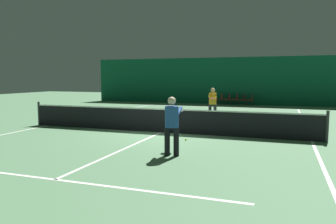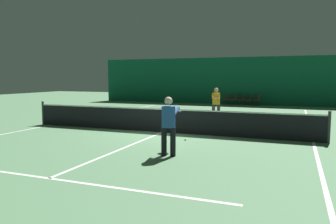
% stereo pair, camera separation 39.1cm
% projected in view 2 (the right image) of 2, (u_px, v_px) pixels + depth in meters
% --- Properties ---
extents(ground_plane, '(60.00, 60.00, 0.00)m').
position_uv_depth(ground_plane, '(162.00, 132.00, 12.98)').
color(ground_plane, '#56845B').
extents(backdrop_curtain, '(23.00, 0.12, 3.78)m').
position_uv_depth(backdrop_curtain, '(232.00, 81.00, 26.40)').
color(backdrop_curtain, '#0F5138').
rests_on(backdrop_curtain, ground).
extents(court_line_baseline_far, '(11.00, 0.10, 0.00)m').
position_uv_depth(court_line_baseline_far, '(224.00, 107.00, 24.00)').
color(court_line_baseline_far, white).
rests_on(court_line_baseline_far, ground).
extents(court_line_service_far, '(8.25, 0.10, 0.00)m').
position_uv_depth(court_line_service_far, '(204.00, 115.00, 18.91)').
color(court_line_service_far, white).
rests_on(court_line_service_far, ground).
extents(court_line_service_near, '(8.25, 0.10, 0.00)m').
position_uv_depth(court_line_service_near, '(49.00, 178.00, 7.06)').
color(court_line_service_near, white).
rests_on(court_line_service_near, ground).
extents(court_line_sideline_left, '(0.10, 23.80, 0.00)m').
position_uv_depth(court_line_sideline_left, '(51.00, 125.00, 14.98)').
color(court_line_sideline_left, white).
rests_on(court_line_sideline_left, ground).
extents(court_line_sideline_right, '(0.10, 23.80, 0.00)m').
position_uv_depth(court_line_sideline_right, '(313.00, 142.00, 10.98)').
color(court_line_sideline_right, white).
rests_on(court_line_sideline_right, ground).
extents(court_line_centre, '(0.10, 12.80, 0.00)m').
position_uv_depth(court_line_centre, '(162.00, 132.00, 12.98)').
color(court_line_centre, white).
rests_on(court_line_centre, ground).
extents(tennis_net, '(12.00, 0.10, 1.07)m').
position_uv_depth(tennis_net, '(162.00, 120.00, 12.93)').
color(tennis_net, black).
rests_on(tennis_net, ground).
extents(player_near, '(0.49, 1.37, 1.64)m').
position_uv_depth(player_near, '(169.00, 122.00, 9.03)').
color(player_near, black).
rests_on(player_near, ground).
extents(player_far, '(0.58, 1.38, 1.65)m').
position_uv_depth(player_far, '(216.00, 101.00, 16.53)').
color(player_far, '#2D2D38').
rests_on(player_far, ground).
extents(courtside_chair_0, '(0.44, 0.44, 0.84)m').
position_uv_depth(courtside_chair_0, '(227.00, 99.00, 26.12)').
color(courtside_chair_0, '#2D2D2D').
rests_on(courtside_chair_0, ground).
extents(courtside_chair_1, '(0.44, 0.44, 0.84)m').
position_uv_depth(courtside_chair_1, '(234.00, 99.00, 25.91)').
color(courtside_chair_1, '#2D2D2D').
rests_on(courtside_chair_1, ground).
extents(courtside_chair_2, '(0.44, 0.44, 0.84)m').
position_uv_depth(courtside_chair_2, '(242.00, 99.00, 25.69)').
color(courtside_chair_2, '#2D2D2D').
rests_on(courtside_chair_2, ground).
extents(courtside_chair_3, '(0.44, 0.44, 0.84)m').
position_uv_depth(courtside_chair_3, '(250.00, 99.00, 25.48)').
color(courtside_chair_3, '#2D2D2D').
rests_on(courtside_chair_3, ground).
extents(courtside_chair_4, '(0.44, 0.44, 0.84)m').
position_uv_depth(courtside_chair_4, '(257.00, 99.00, 25.26)').
color(courtside_chair_4, '#2D2D2D').
rests_on(courtside_chair_4, ground).
extents(tennis_ball, '(0.07, 0.07, 0.07)m').
position_uv_depth(tennis_ball, '(185.00, 140.00, 11.28)').
color(tennis_ball, '#D1DB33').
rests_on(tennis_ball, ground).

